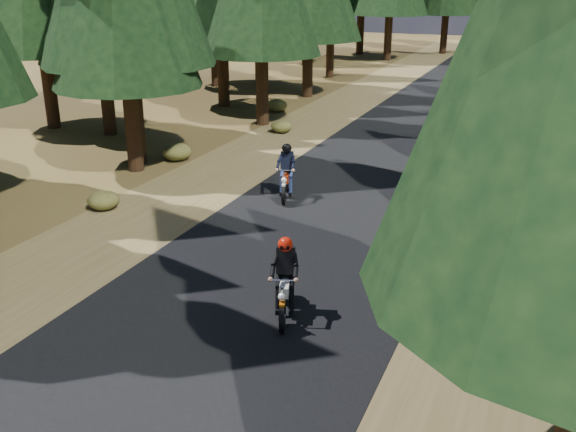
% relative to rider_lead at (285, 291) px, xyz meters
% --- Properties ---
extents(ground, '(120.00, 120.00, 0.00)m').
position_rel_rider_lead_xyz_m(ground, '(-0.84, 0.66, -0.51)').
color(ground, '#453218').
rests_on(ground, ground).
extents(road, '(6.00, 100.00, 0.01)m').
position_rel_rider_lead_xyz_m(road, '(-0.84, 5.66, -0.50)').
color(road, black).
rests_on(road, ground).
extents(shoulder_l, '(3.20, 100.00, 0.01)m').
position_rel_rider_lead_xyz_m(shoulder_l, '(-5.44, 5.66, -0.50)').
color(shoulder_l, brown).
rests_on(shoulder_l, ground).
extents(shoulder_r, '(3.20, 100.00, 0.01)m').
position_rel_rider_lead_xyz_m(shoulder_r, '(3.76, 5.66, -0.50)').
color(shoulder_r, brown).
rests_on(shoulder_r, ground).
extents(understory_shrubs, '(15.02, 27.26, 0.68)m').
position_rel_rider_lead_xyz_m(understory_shrubs, '(-0.15, 8.19, -0.22)').
color(understory_shrubs, '#474C1E').
rests_on(understory_shrubs, ground).
extents(rider_lead, '(1.01, 1.75, 1.50)m').
position_rel_rider_lead_xyz_m(rider_lead, '(0.00, 0.00, 0.00)').
color(rider_lead, white).
rests_on(rider_lead, road).
extents(rider_follow, '(0.98, 1.78, 1.52)m').
position_rel_rider_lead_xyz_m(rider_follow, '(-2.58, 6.17, 0.01)').
color(rider_follow, maroon).
rests_on(rider_follow, road).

